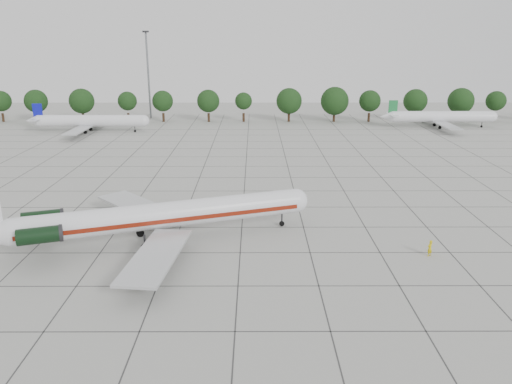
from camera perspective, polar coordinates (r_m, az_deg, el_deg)
ground at (r=64.76m, az=-1.63°, el=-4.05°), size 260.00×260.00×0.00m
apron_joints at (r=78.92m, az=-1.37°, el=-0.09°), size 170.00×170.00×0.02m
main_airliner at (r=60.15m, az=-12.45°, el=-2.80°), size 39.14×29.84×9.40m
ground_crew at (r=59.48m, az=19.25°, el=-6.07°), size 0.83×0.77×1.90m
bg_airliner_b at (r=136.85m, az=-18.42°, el=7.70°), size 28.24×27.20×7.40m
bg_airliner_d at (r=145.87m, az=20.38°, el=8.05°), size 28.24×27.20×7.40m
tree_line at (r=146.98m, az=-5.47°, el=10.30°), size 249.86×8.44×10.22m
floodlight_mast at (r=155.85m, az=-12.24°, el=13.46°), size 1.60×1.60×25.45m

